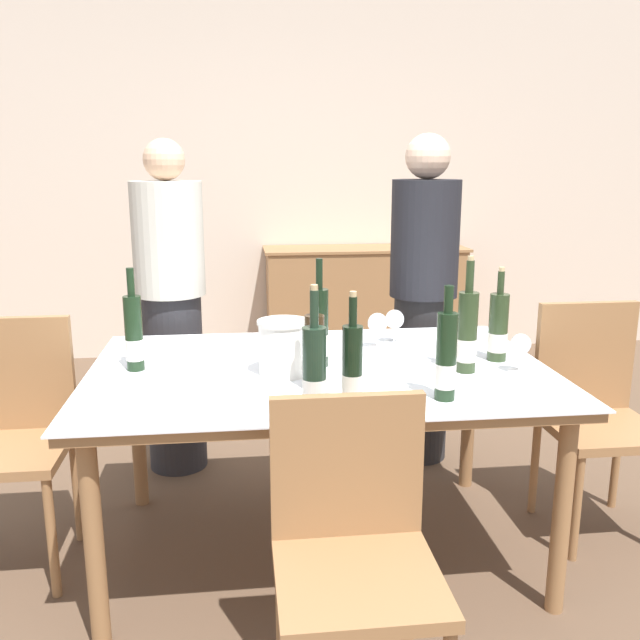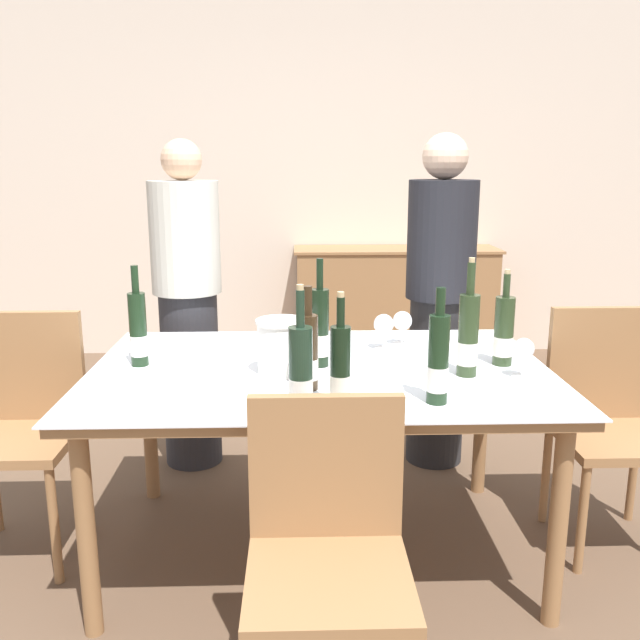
# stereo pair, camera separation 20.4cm
# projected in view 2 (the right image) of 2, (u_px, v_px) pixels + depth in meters

# --- Properties ---
(ground_plane) EXTENTS (12.00, 12.00, 0.00)m
(ground_plane) POSITION_uv_depth(u_px,v_px,m) (320.00, 549.00, 2.66)
(ground_plane) COLOR brown
(back_wall) EXTENTS (8.00, 0.10, 2.80)m
(back_wall) POSITION_uv_depth(u_px,v_px,m) (308.00, 173.00, 5.17)
(back_wall) COLOR beige
(back_wall) RESTS_ON ground_plane
(sideboard_cabinet) EXTENTS (1.52, 0.46, 0.86)m
(sideboard_cabinet) POSITION_uv_depth(u_px,v_px,m) (395.00, 304.00, 5.13)
(sideboard_cabinet) COLOR #996B42
(sideboard_cabinet) RESTS_ON ground_plane
(dining_table) EXTENTS (1.68, 1.11, 0.74)m
(dining_table) POSITION_uv_depth(u_px,v_px,m) (320.00, 384.00, 2.50)
(dining_table) COLOR #996B42
(dining_table) RESTS_ON ground_plane
(ice_bucket) EXTENTS (0.18, 0.18, 0.20)m
(ice_bucket) POSITION_uv_depth(u_px,v_px,m) (282.00, 345.00, 2.40)
(ice_bucket) COLOR white
(ice_bucket) RESTS_ON dining_table
(wine_bottle_0) EXTENTS (0.07, 0.07, 0.37)m
(wine_bottle_0) POSITION_uv_depth(u_px,v_px,m) (138.00, 331.00, 2.49)
(wine_bottle_0) COLOR black
(wine_bottle_0) RESTS_ON dining_table
(wine_bottle_1) EXTENTS (0.07, 0.07, 0.36)m
(wine_bottle_1) POSITION_uv_depth(u_px,v_px,m) (504.00, 333.00, 2.50)
(wine_bottle_1) COLOR #28381E
(wine_bottle_1) RESTS_ON dining_table
(wine_bottle_2) EXTENTS (0.07, 0.07, 0.42)m
(wine_bottle_2) POSITION_uv_depth(u_px,v_px,m) (468.00, 336.00, 2.37)
(wine_bottle_2) COLOR #28381E
(wine_bottle_2) RESTS_ON dining_table
(wine_bottle_3) EXTENTS (0.07, 0.07, 0.35)m
(wine_bottle_3) POSITION_uv_depth(u_px,v_px,m) (308.00, 353.00, 2.23)
(wine_bottle_3) COLOR #332314
(wine_bottle_3) RESTS_ON dining_table
(wine_bottle_4) EXTENTS (0.07, 0.07, 0.39)m
(wine_bottle_4) POSITION_uv_depth(u_px,v_px,m) (301.00, 373.00, 2.00)
(wine_bottle_4) COLOR #1E3323
(wine_bottle_4) RESTS_ON dining_table
(wine_bottle_5) EXTENTS (0.06, 0.06, 0.37)m
(wine_bottle_5) POSITION_uv_depth(u_px,v_px,m) (340.00, 370.00, 2.04)
(wine_bottle_5) COLOR black
(wine_bottle_5) RESTS_ON dining_table
(wine_bottle_6) EXTENTS (0.07, 0.07, 0.40)m
(wine_bottle_6) POSITION_uv_depth(u_px,v_px,m) (319.00, 329.00, 2.48)
(wine_bottle_6) COLOR black
(wine_bottle_6) RESTS_ON dining_table
(wine_bottle_7) EXTENTS (0.07, 0.07, 0.37)m
(wine_bottle_7) POSITION_uv_depth(u_px,v_px,m) (438.00, 361.00, 2.10)
(wine_bottle_7) COLOR black
(wine_bottle_7) RESTS_ON dining_table
(wine_glass_0) EXTENTS (0.08, 0.08, 0.14)m
(wine_glass_0) POSITION_uv_depth(u_px,v_px,m) (384.00, 325.00, 2.72)
(wine_glass_0) COLOR white
(wine_glass_0) RESTS_ON dining_table
(wine_glass_1) EXTENTS (0.07, 0.07, 0.14)m
(wine_glass_1) POSITION_uv_depth(u_px,v_px,m) (524.00, 350.00, 2.35)
(wine_glass_1) COLOR white
(wine_glass_1) RESTS_ON dining_table
(wine_glass_2) EXTENTS (0.08, 0.08, 0.14)m
(wine_glass_2) POSITION_uv_depth(u_px,v_px,m) (402.00, 322.00, 2.79)
(wine_glass_2) COLOR white
(wine_glass_2) RESTS_ON dining_table
(chair_near_front) EXTENTS (0.42, 0.42, 0.88)m
(chair_near_front) POSITION_uv_depth(u_px,v_px,m) (328.00, 541.00, 1.77)
(chair_near_front) COLOR #996B42
(chair_near_front) RESTS_ON ground_plane
(chair_right_end) EXTENTS (0.42, 0.42, 0.92)m
(chair_right_end) POSITION_uv_depth(u_px,v_px,m) (607.00, 411.00, 2.66)
(chair_right_end) COLOR #996B42
(chair_right_end) RESTS_ON ground_plane
(chair_left_end) EXTENTS (0.42, 0.42, 0.92)m
(chair_left_end) POSITION_uv_depth(u_px,v_px,m) (23.00, 416.00, 2.58)
(chair_left_end) COLOR #996B42
(chair_left_end) RESTS_ON ground_plane
(person_host) EXTENTS (0.33, 0.33, 1.59)m
(person_host) POSITION_uv_depth(u_px,v_px,m) (188.00, 308.00, 3.28)
(person_host) COLOR #2D2D33
(person_host) RESTS_ON ground_plane
(person_guest_left) EXTENTS (0.33, 0.33, 1.61)m
(person_guest_left) POSITION_uv_depth(u_px,v_px,m) (439.00, 304.00, 3.29)
(person_guest_left) COLOR #262628
(person_guest_left) RESTS_ON ground_plane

